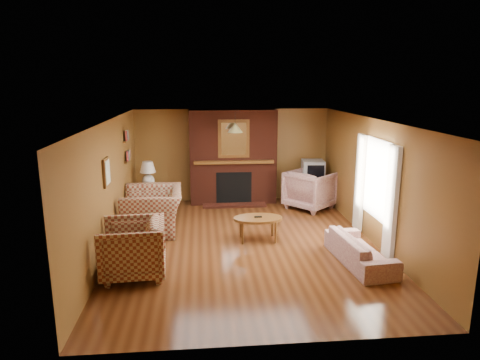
{
  "coord_description": "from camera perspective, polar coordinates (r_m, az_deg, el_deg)",
  "views": [
    {
      "loc": [
        -0.82,
        -7.77,
        3.1
      ],
      "look_at": [
        -0.04,
        0.6,
        1.15
      ],
      "focal_mm": 32.0,
      "sensor_mm": 36.0,
      "label": 1
    }
  ],
  "objects": [
    {
      "name": "pendant_light",
      "position": [
        10.16,
        -0.65,
        6.86
      ],
      "size": [
        0.36,
        0.36,
        0.48
      ],
      "color": "black",
      "rests_on": "ceiling"
    },
    {
      "name": "tv_stand",
      "position": [
        11.3,
        9.58,
        -1.44
      ],
      "size": [
        0.58,
        0.53,
        0.6
      ],
      "primitive_type": "cube",
      "rotation": [
        0.0,
        0.0,
        -0.05
      ],
      "color": "black",
      "rests_on": "floor"
    },
    {
      "name": "floral_armchair",
      "position": [
        10.72,
        9.35,
        -1.29
      ],
      "size": [
        1.45,
        1.44,
        0.95
      ],
      "primitive_type": "imported",
      "rotation": [
        0.0,
        0.0,
        2.29
      ],
      "color": "beige",
      "rests_on": "floor"
    },
    {
      "name": "window_right",
      "position": [
        8.48,
        17.57,
        -1.01
      ],
      "size": [
        0.1,
        1.85,
        2.0
      ],
      "color": "beige",
      "rests_on": "wall_right"
    },
    {
      "name": "plaid_armchair",
      "position": [
        7.19,
        -14.14,
        -8.87
      ],
      "size": [
        1.08,
        1.06,
        0.93
      ],
      "primitive_type": "imported",
      "rotation": [
        0.0,
        0.0,
        -1.51
      ],
      "color": "maroon",
      "rests_on": "floor"
    },
    {
      "name": "floor",
      "position": [
        8.4,
        0.68,
        -8.58
      ],
      "size": [
        6.5,
        6.5,
        0.0
      ],
      "primitive_type": "plane",
      "color": "#49240F",
      "rests_on": "ground"
    },
    {
      "name": "floral_sofa",
      "position": [
        7.8,
        15.71,
        -8.92
      ],
      "size": [
        0.81,
        1.73,
        0.49
      ],
      "primitive_type": "imported",
      "rotation": [
        0.0,
        0.0,
        1.66
      ],
      "color": "beige",
      "rests_on": "floor"
    },
    {
      "name": "plaid_loveseat",
      "position": [
        9.17,
        -11.55,
        -4.0
      ],
      "size": [
        1.28,
        1.44,
        0.9
      ],
      "primitive_type": "imported",
      "rotation": [
        0.0,
        0.0,
        -1.52
      ],
      "color": "maroon",
      "rests_on": "floor"
    },
    {
      "name": "wall_right",
      "position": [
        8.66,
        17.39,
        -0.21
      ],
      "size": [
        0.0,
        6.5,
        6.5
      ],
      "primitive_type": "plane",
      "rotation": [
        1.57,
        0.0,
        -1.57
      ],
      "color": "brown",
      "rests_on": "floor"
    },
    {
      "name": "wall_front",
      "position": [
        4.97,
        4.67,
        -9.47
      ],
      "size": [
        6.5,
        0.0,
        6.5
      ],
      "primitive_type": "plane",
      "rotation": [
        -1.57,
        0.0,
        0.0
      ],
      "color": "brown",
      "rests_on": "floor"
    },
    {
      "name": "wall_left",
      "position": [
        8.17,
        -17.01,
        -0.96
      ],
      "size": [
        0.0,
        6.5,
        6.5
      ],
      "primitive_type": "plane",
      "rotation": [
        1.57,
        0.0,
        1.57
      ],
      "color": "brown",
      "rests_on": "floor"
    },
    {
      "name": "botanical_print",
      "position": [
        7.8,
        -17.37,
        1.01
      ],
      "size": [
        0.05,
        0.4,
        0.5
      ],
      "color": "brown",
      "rests_on": "wall_left"
    },
    {
      "name": "coffee_table",
      "position": [
        8.49,
        2.42,
        -5.34
      ],
      "size": [
        0.97,
        0.6,
        0.5
      ],
      "color": "brown",
      "rests_on": "floor"
    },
    {
      "name": "bookshelf",
      "position": [
        9.91,
        -14.71,
        4.33
      ],
      "size": [
        0.09,
        0.55,
        0.71
      ],
      "color": "brown",
      "rests_on": "wall_left"
    },
    {
      "name": "wall_back",
      "position": [
        11.21,
        -1.03,
        3.32
      ],
      "size": [
        6.5,
        0.0,
        6.5
      ],
      "primitive_type": "plane",
      "rotation": [
        1.57,
        0.0,
        0.0
      ],
      "color": "brown",
      "rests_on": "floor"
    },
    {
      "name": "table_lamp",
      "position": [
        10.52,
        -12.18,
        0.95
      ],
      "size": [
        0.38,
        0.38,
        0.62
      ],
      "color": "silver",
      "rests_on": "side_table"
    },
    {
      "name": "side_table",
      "position": [
        10.67,
        -12.01,
        -2.43
      ],
      "size": [
        0.47,
        0.47,
        0.6
      ],
      "primitive_type": "cube",
      "rotation": [
        0.0,
        0.0,
        -0.06
      ],
      "color": "brown",
      "rests_on": "floor"
    },
    {
      "name": "crt_tv",
      "position": [
        11.17,
        9.7,
        1.31
      ],
      "size": [
        0.6,
        0.6,
        0.51
      ],
      "color": "#A3A6AB",
      "rests_on": "tv_stand"
    },
    {
      "name": "ceiling",
      "position": [
        7.84,
        0.73,
        7.95
      ],
      "size": [
        6.5,
        6.5,
        0.0
      ],
      "primitive_type": "plane",
      "rotation": [
        3.14,
        0.0,
        0.0
      ],
      "color": "white",
      "rests_on": "wall_back"
    },
    {
      "name": "fireplace",
      "position": [
        10.95,
        -0.93,
        2.99
      ],
      "size": [
        2.2,
        0.82,
        2.4
      ],
      "color": "#4B1B10",
      "rests_on": "floor"
    }
  ]
}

